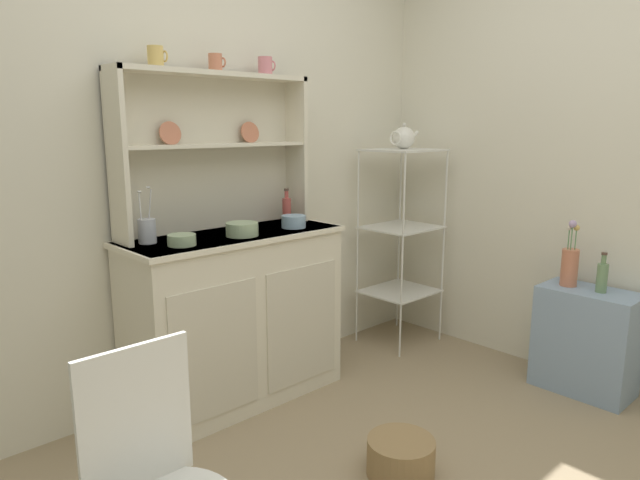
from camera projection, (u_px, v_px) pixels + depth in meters
name	position (u px, v px, depth m)	size (l,w,h in m)	color
wall_back	(196.00, 155.00, 2.86)	(3.84, 0.05, 2.50)	silver
hutch_cabinet	(236.00, 316.00, 2.86)	(1.11, 0.45, 0.87)	silver
hutch_shelf_unit	(212.00, 141.00, 2.80)	(1.04, 0.18, 0.77)	beige
bakers_rack	(401.00, 223.00, 3.59)	(0.44, 0.38, 1.25)	silver
side_shelf_blue	(586.00, 341.00, 2.98)	(0.28, 0.48, 0.56)	#849EBC
wire_chair	(153.00, 478.00, 1.44)	(0.36, 0.36, 0.85)	white
floor_basket	(401.00, 457.00, 2.29)	(0.28, 0.28, 0.15)	#93754C
cup_gold_0	(156.00, 57.00, 2.50)	(0.08, 0.07, 0.09)	#DBB760
cup_terracotta_1	(216.00, 63.00, 2.70)	(0.08, 0.07, 0.08)	#C67556
cup_rose_2	(265.00, 66.00, 2.91)	(0.09, 0.07, 0.09)	#D17A84
bowl_mixing_large	(182.00, 240.00, 2.50)	(0.13, 0.13, 0.05)	#9EB78E
bowl_floral_medium	(242.00, 229.00, 2.71)	(0.16, 0.16, 0.06)	#9EB78E
bowl_cream_small	(294.00, 221.00, 2.93)	(0.13, 0.13, 0.06)	#8EB2D1
jam_bottle	(287.00, 209.00, 3.10)	(0.05, 0.05, 0.18)	#B74C47
utensil_jar	(147.00, 230.00, 2.54)	(0.08, 0.08, 0.25)	#B2B7C6
porcelain_teapot	(404.00, 138.00, 3.48)	(0.23, 0.14, 0.16)	white
flower_vase	(570.00, 265.00, 2.99)	(0.09, 0.09, 0.36)	#C67556
oil_bottle	(602.00, 276.00, 2.88)	(0.05, 0.05, 0.21)	#6B8C60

